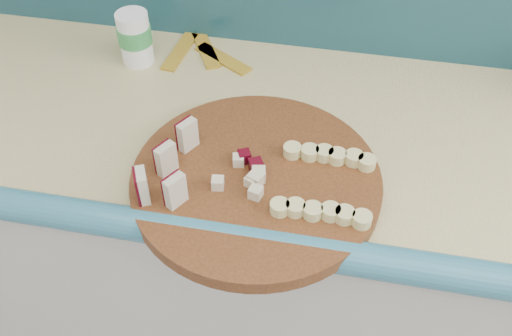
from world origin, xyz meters
The scene contains 7 objects.
kitchen_counter centered at (0.10, 1.50, 0.46)m, with size 2.20×0.63×0.91m.
cutting_board centered at (-0.12, 1.32, 0.92)m, with size 0.45×0.45×0.03m, color #41240E.
apple_wedges centered at (-0.27, 1.29, 0.97)m, with size 0.08×0.17×0.06m.
apple_chunks centered at (-0.15, 1.32, 0.95)m, with size 0.07×0.07×0.02m.
banana_slices centered at (0.00, 1.32, 0.95)m, with size 0.17×0.17×0.02m.
canister centered at (-0.46, 1.65, 0.97)m, with size 0.07×0.07×0.12m.
banana_peel centered at (-0.32, 1.70, 0.91)m, with size 0.20×0.17×0.01m.
Camera 1 is at (0.01, 0.65, 1.68)m, focal length 40.00 mm.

